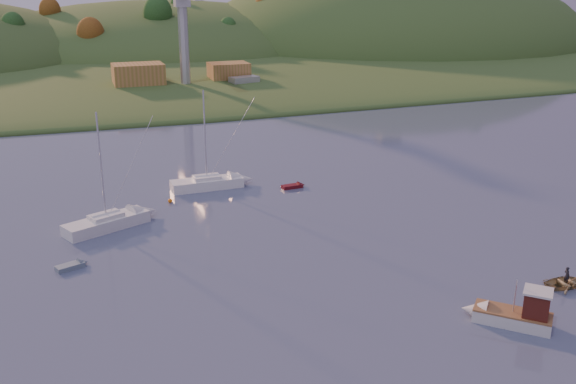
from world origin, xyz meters
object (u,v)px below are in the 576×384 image
object	(u,v)px
grey_dinghy	(76,265)
canoe	(566,282)
fishing_boat	(507,312)
sailboat_near	(207,182)
sailboat_far	(106,222)
red_tender	(296,186)

from	to	relation	value
grey_dinghy	canoe	bearing A→B (deg)	-45.21
fishing_boat	grey_dinghy	size ratio (longest dim) A/B	1.98
sailboat_near	sailboat_far	distance (m)	16.43
sailboat_near	grey_dinghy	size ratio (longest dim) A/B	3.95
sailboat_near	grey_dinghy	bearing A→B (deg)	-132.84
canoe	grey_dinghy	xyz separation A→B (m)	(-39.62, 18.38, -0.17)
fishing_boat	sailboat_far	size ratio (longest dim) A/B	0.50
fishing_boat	sailboat_near	bearing A→B (deg)	-26.06
fishing_boat	red_tender	distance (m)	37.21
canoe	grey_dinghy	world-z (taller)	canoe
grey_dinghy	red_tender	bearing A→B (deg)	8.87
sailboat_near	sailboat_far	size ratio (longest dim) A/B	0.99
red_tender	fishing_boat	bearing A→B (deg)	-90.03
red_tender	grey_dinghy	distance (m)	31.33
canoe	grey_dinghy	bearing A→B (deg)	64.49
canoe	red_tender	world-z (taller)	canoe
sailboat_far	grey_dinghy	distance (m)	9.49
red_tender	sailboat_near	bearing A→B (deg)	156.88
sailboat_far	grey_dinghy	bearing A→B (deg)	-136.00
fishing_boat	red_tender	bearing A→B (deg)	-40.08
sailboat_far	fishing_boat	bearing A→B (deg)	-72.63
red_tender	grey_dinghy	world-z (taller)	grey_dinghy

